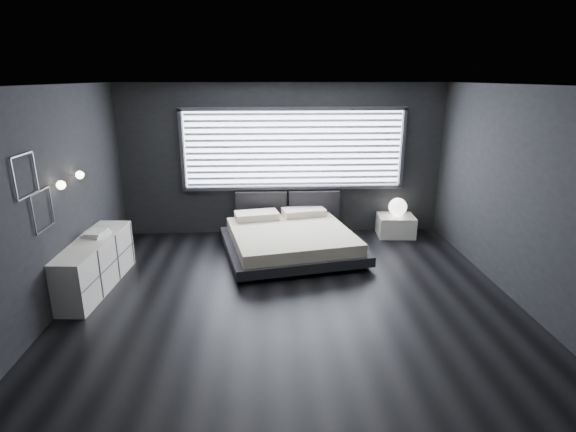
{
  "coord_description": "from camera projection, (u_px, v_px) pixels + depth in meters",
  "views": [
    {
      "loc": [
        -0.33,
        -5.55,
        2.89
      ],
      "look_at": [
        0.0,
        0.85,
        0.9
      ],
      "focal_mm": 28.0,
      "sensor_mm": 36.0,
      "label": 1
    }
  ],
  "objects": [
    {
      "name": "room",
      "position": [
        291.0,
        198.0,
        5.75
      ],
      "size": [
        6.04,
        6.0,
        2.8
      ],
      "color": "black",
      "rests_on": "ground"
    },
    {
      "name": "window",
      "position": [
        294.0,
        149.0,
        8.27
      ],
      "size": [
        4.14,
        0.09,
        1.52
      ],
      "color": "white",
      "rests_on": "ground"
    },
    {
      "name": "headboard",
      "position": [
        288.0,
        205.0,
        8.52
      ],
      "size": [
        1.96,
        0.16,
        0.52
      ],
      "color": "black",
      "rests_on": "ground"
    },
    {
      "name": "sconce_near",
      "position": [
        61.0,
        185.0,
        5.59
      ],
      "size": [
        0.18,
        0.11,
        0.11
      ],
      "color": "silver",
      "rests_on": "ground"
    },
    {
      "name": "sconce_far",
      "position": [
        80.0,
        175.0,
        6.17
      ],
      "size": [
        0.18,
        0.11,
        0.11
      ],
      "color": "silver",
      "rests_on": "ground"
    },
    {
      "name": "wall_art_upper",
      "position": [
        25.0,
        176.0,
        4.94
      ],
      "size": [
        0.01,
        0.48,
        0.48
      ],
      "color": "#47474C",
      "rests_on": "ground"
    },
    {
      "name": "wall_art_lower",
      "position": [
        43.0,
        210.0,
        5.32
      ],
      "size": [
        0.01,
        0.48,
        0.48
      ],
      "color": "#47474C",
      "rests_on": "ground"
    },
    {
      "name": "bed",
      "position": [
        290.0,
        239.0,
        7.61
      ],
      "size": [
        2.52,
        2.45,
        0.56
      ],
      "color": "black",
      "rests_on": "ground"
    },
    {
      "name": "nightstand",
      "position": [
        396.0,
        226.0,
        8.5
      ],
      "size": [
        0.71,
        0.6,
        0.39
      ],
      "primitive_type": "cube",
      "rotation": [
        0.0,
        0.0,
        -0.07
      ],
      "color": "silver",
      "rests_on": "ground"
    },
    {
      "name": "orb_lamp",
      "position": [
        398.0,
        207.0,
        8.41
      ],
      "size": [
        0.34,
        0.34,
        0.34
      ],
      "primitive_type": "sphere",
      "color": "white",
      "rests_on": "nightstand"
    },
    {
      "name": "dresser",
      "position": [
        94.0,
        264.0,
        6.34
      ],
      "size": [
        0.64,
        1.82,
        0.72
      ],
      "color": "silver",
      "rests_on": "ground"
    },
    {
      "name": "book_stack",
      "position": [
        96.0,
        233.0,
        6.41
      ],
      "size": [
        0.35,
        0.41,
        0.07
      ],
      "color": "silver",
      "rests_on": "dresser"
    }
  ]
}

